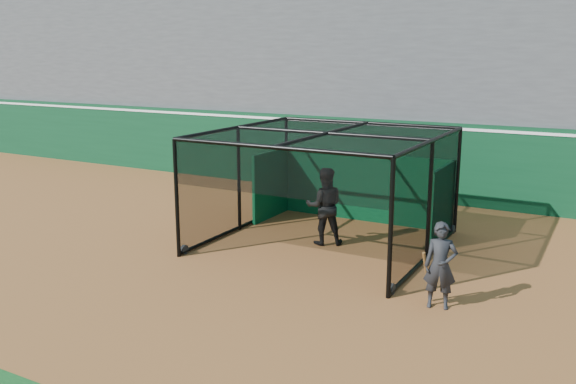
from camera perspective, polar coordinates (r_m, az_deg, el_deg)
The scene contains 6 objects.
ground at distance 13.08m, azimuth -5.35°, elevation -7.57°, with size 120.00×120.00×0.00m, color brown.
outfield_wall at distance 20.12m, azimuth 8.28°, elevation 3.35°, with size 50.00×0.50×2.50m.
grandstand at distance 23.43m, azimuth 11.89°, elevation 12.36°, with size 50.00×7.85×8.95m.
batting_cage at distance 14.70m, azimuth 3.65°, elevation 0.25°, with size 5.13×5.17×2.71m.
batter at distance 14.75m, azimuth 3.44°, elevation -1.33°, with size 0.92×0.72×1.89m, color black.
on_deck_player at distance 11.41m, azimuth 14.06°, elevation -6.71°, with size 0.66×0.51×1.61m.
Camera 1 is at (6.95, -10.11, 4.53)m, focal length 38.00 mm.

